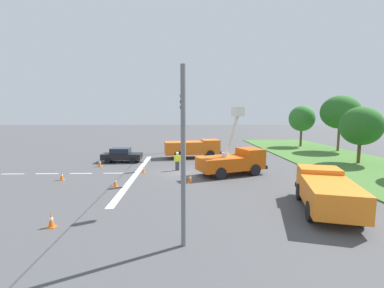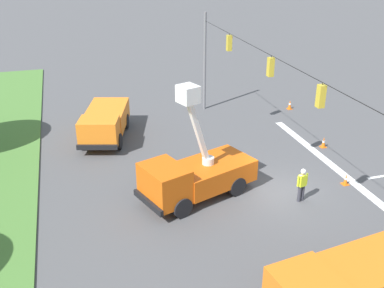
% 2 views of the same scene
% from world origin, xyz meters
% --- Properties ---
extents(ground_plane, '(200.00, 200.00, 0.00)m').
position_xyz_m(ground_plane, '(0.00, 0.00, 0.00)').
color(ground_plane, '#4C4C4F').
extents(grass_verge, '(56.00, 12.00, 0.10)m').
position_xyz_m(grass_verge, '(0.00, 18.00, 0.05)').
color(grass_verge, '#477533').
rests_on(grass_verge, ground).
extents(lane_markings, '(17.60, 15.25, 0.01)m').
position_xyz_m(lane_markings, '(0.00, -5.69, 0.00)').
color(lane_markings, silver).
rests_on(lane_markings, ground).
extents(signal_gantry, '(26.20, 0.33, 7.20)m').
position_xyz_m(signal_gantry, '(0.03, -0.00, 4.58)').
color(signal_gantry, slate).
rests_on(signal_gantry, ground).
extents(tree_far_west, '(3.94, 4.00, 6.60)m').
position_xyz_m(tree_far_west, '(-17.54, 18.94, 4.56)').
color(tree_far_west, brown).
rests_on(tree_far_west, ground).
extents(tree_west, '(4.99, 5.24, 7.87)m').
position_xyz_m(tree_west, '(-12.39, 21.93, 5.54)').
color(tree_west, brown).
rests_on(tree_west, ground).
extents(tree_centre, '(4.36, 4.04, 6.09)m').
position_xyz_m(tree_centre, '(-3.47, 18.71, 4.05)').
color(tree_centre, brown).
rests_on(tree_centre, ground).
extents(utility_truck_bucket_lift, '(4.31, 6.40, 5.92)m').
position_xyz_m(utility_truck_bucket_lift, '(0.82, 4.41, 1.29)').
color(utility_truck_bucket_lift, '#D6560F').
rests_on(utility_truck_bucket_lift, ground).
extents(utility_truck_support_near, '(3.14, 6.97, 2.16)m').
position_xyz_m(utility_truck_support_near, '(-7.99, 1.16, 1.23)').
color(utility_truck_support_near, orange).
rests_on(utility_truck_support_near, ground).
extents(utility_truck_support_far, '(6.34, 3.97, 2.05)m').
position_xyz_m(utility_truck_support_far, '(9.47, 7.86, 1.15)').
color(utility_truck_support_far, orange).
rests_on(utility_truck_support_far, ground).
extents(sedan_black, '(1.99, 4.34, 1.56)m').
position_xyz_m(sedan_black, '(-5.41, -6.83, 0.79)').
color(sedan_black, black).
rests_on(sedan_black, ground).
extents(road_worker, '(0.33, 0.63, 1.77)m').
position_xyz_m(road_worker, '(-1.00, -0.57, 1.00)').
color(road_worker, '#383842').
rests_on(road_worker, ground).
extents(traffic_cone_foreground_left, '(0.36, 0.36, 0.75)m').
position_xyz_m(traffic_cone_foreground_left, '(2.30, -9.83, 0.37)').
color(traffic_cone_foreground_left, orange).
rests_on(traffic_cone_foreground_left, ground).
extents(traffic_cone_foreground_right, '(0.36, 0.36, 0.68)m').
position_xyz_m(traffic_cone_foreground_right, '(4.26, -5.03, 0.33)').
color(traffic_cone_foreground_right, orange).
rests_on(traffic_cone_foreground_right, ground).
extents(traffic_cone_mid_left, '(0.36, 0.36, 0.80)m').
position_xyz_m(traffic_cone_mid_left, '(-2.93, -8.47, 0.40)').
color(traffic_cone_mid_left, orange).
rests_on(traffic_cone_mid_left, ground).
extents(traffic_cone_mid_right, '(0.36, 0.36, 0.72)m').
position_xyz_m(traffic_cone_mid_right, '(11.09, -6.25, 0.35)').
color(traffic_cone_mid_right, orange).
rests_on(traffic_cone_mid_right, ground).
extents(traffic_cone_near_bucket, '(0.36, 0.36, 0.61)m').
position_xyz_m(traffic_cone_near_bucket, '(-0.21, -3.66, 0.29)').
color(traffic_cone_near_bucket, orange).
rests_on(traffic_cone_near_bucket, ground).
extents(traffic_cone_lane_edge_a, '(0.36, 0.36, 0.72)m').
position_xyz_m(traffic_cone_lane_edge_a, '(3.47, 0.53, 0.36)').
color(traffic_cone_lane_edge_a, orange).
rests_on(traffic_cone_lane_edge_a, ground).
extents(traffic_cone_lane_edge_b, '(0.36, 0.36, 0.69)m').
position_xyz_m(traffic_cone_lane_edge_b, '(-9.06, -6.76, 0.34)').
color(traffic_cone_lane_edge_b, orange).
rests_on(traffic_cone_lane_edge_b, ground).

